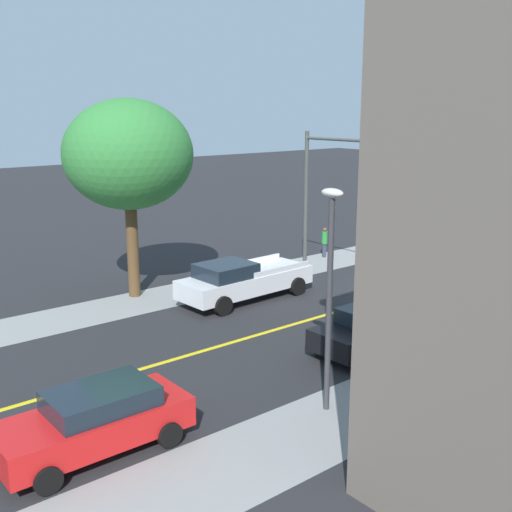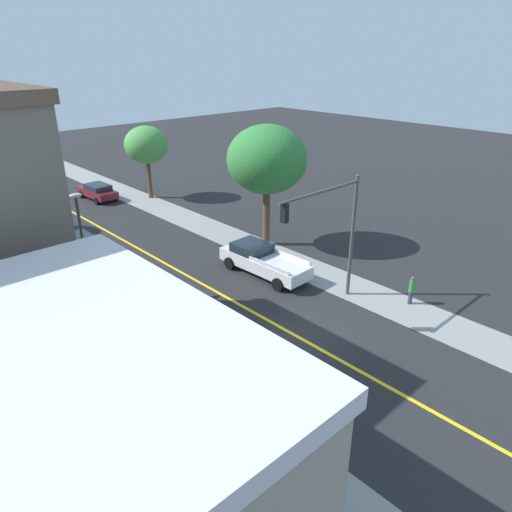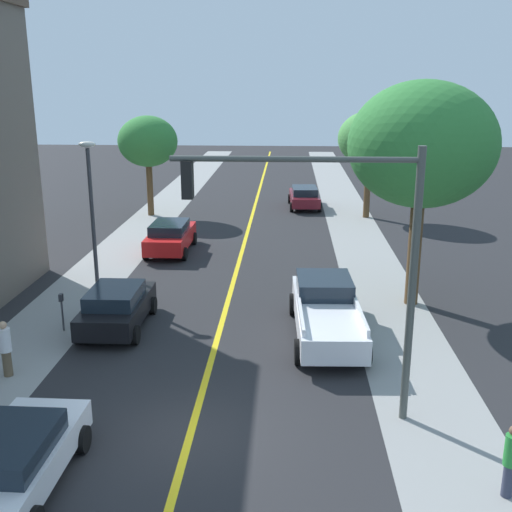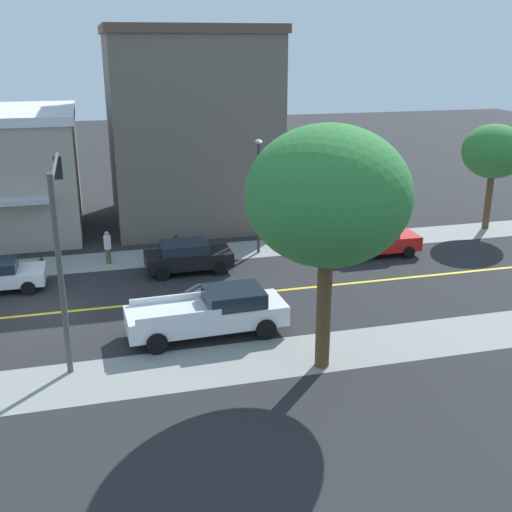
% 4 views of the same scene
% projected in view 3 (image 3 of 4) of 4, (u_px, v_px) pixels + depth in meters
% --- Properties ---
extents(ground_plane, '(140.00, 140.00, 0.00)m').
position_uv_depth(ground_plane, '(190.00, 434.00, 15.15)').
color(ground_plane, '#262628').
extents(sidewalk_right, '(2.99, 126.00, 0.01)m').
position_uv_depth(sidewalk_right, '(446.00, 441.00, 14.83)').
color(sidewalk_right, gray).
rests_on(sidewalk_right, ground).
extents(road_centerline_stripe, '(0.20, 126.00, 0.00)m').
position_uv_depth(road_centerline_stripe, '(190.00, 434.00, 15.15)').
color(road_centerline_stripe, yellow).
rests_on(road_centerline_stripe, ground).
extents(street_tree_left_near, '(5.43, 5.43, 8.46)m').
position_uv_depth(street_tree_left_near, '(422.00, 145.00, 22.37)').
color(street_tree_left_near, brown).
rests_on(street_tree_left_near, ground).
extents(street_tree_right_corner, '(3.93, 3.93, 6.65)m').
position_uv_depth(street_tree_right_corner, '(370.00, 139.00, 37.88)').
color(street_tree_right_corner, brown).
rests_on(street_tree_right_corner, ground).
extents(street_tree_left_far, '(3.74, 3.74, 6.32)m').
position_uv_depth(street_tree_left_far, '(148.00, 142.00, 38.61)').
color(street_tree_left_far, brown).
rests_on(street_tree_left_far, ground).
extents(parking_meter, '(0.12, 0.18, 1.35)m').
position_uv_depth(parking_meter, '(62.00, 306.00, 21.20)').
color(parking_meter, '#4C4C51').
rests_on(parking_meter, ground).
extents(traffic_light_mast, '(5.93, 0.32, 6.97)m').
position_uv_depth(traffic_light_mast, '(341.00, 239.00, 14.69)').
color(traffic_light_mast, '#474C47').
rests_on(traffic_light_mast, ground).
extents(street_lamp, '(0.70, 0.36, 6.11)m').
position_uv_depth(street_lamp, '(91.00, 199.00, 24.73)').
color(street_lamp, '#38383D').
rests_on(street_lamp, ground).
extents(red_sedan_left_curb, '(2.13, 4.62, 1.57)m').
position_uv_depth(red_sedan_left_curb, '(170.00, 236.00, 31.07)').
color(red_sedan_left_curb, red).
rests_on(red_sedan_left_curb, ground).
extents(maroon_sedan_right_curb, '(2.24, 4.63, 1.45)m').
position_uv_depth(maroon_sedan_right_curb, '(304.00, 196.00, 42.04)').
color(maroon_sedan_right_curb, maroon).
rests_on(maroon_sedan_right_curb, ground).
extents(black_sedan_left_curb, '(2.13, 4.25, 1.52)m').
position_uv_depth(black_sedan_left_curb, '(117.00, 307.00, 21.44)').
color(black_sedan_left_curb, black).
rests_on(black_sedan_left_curb, ground).
extents(white_sedan_left_curb, '(2.11, 4.31, 1.41)m').
position_uv_depth(white_sedan_left_curb, '(14.00, 459.00, 12.89)').
color(white_sedan_left_curb, silver).
rests_on(white_sedan_left_curb, ground).
extents(white_pickup_truck, '(2.51, 6.22, 1.77)m').
position_uv_depth(white_pickup_truck, '(326.00, 310.00, 20.85)').
color(white_pickup_truck, silver).
rests_on(white_pickup_truck, ground).
extents(pedestrian_green_shirt, '(0.31, 0.31, 1.65)m').
position_uv_depth(pedestrian_green_shirt, '(511.00, 459.00, 12.65)').
color(pedestrian_green_shirt, '#33384C').
rests_on(pedestrian_green_shirt, ground).
extents(pedestrian_white_shirt, '(0.36, 0.36, 1.71)m').
position_uv_depth(pedestrian_white_shirt, '(5.00, 347.00, 17.91)').
color(pedestrian_white_shirt, brown).
rests_on(pedestrian_white_shirt, ground).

